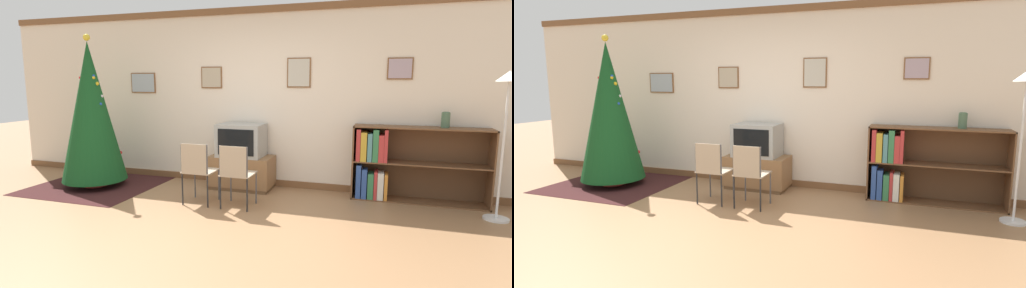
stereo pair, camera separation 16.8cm
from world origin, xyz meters
The scene contains 11 objects.
ground_plane centered at (0.00, 0.00, 0.00)m, with size 24.00×24.00×0.00m, color #936B47.
wall_back centered at (0.00, 2.31, 1.35)m, with size 9.17×0.11×2.70m.
area_rug centered at (-2.37, 1.39, 0.00)m, with size 1.81×1.69×0.01m.
christmas_tree centered at (-2.37, 1.39, 1.14)m, with size 0.96×0.96×2.28m.
tv_console centered at (-0.18, 1.98, 0.25)m, with size 0.94×0.51×0.50m.
television centered at (-0.18, 1.98, 0.74)m, with size 0.67×0.50×0.49m.
folding_chair_left centered at (-0.45, 1.05, 0.47)m, with size 0.40×0.40×0.82m.
folding_chair_right centered at (0.09, 1.05, 0.47)m, with size 0.40×0.40×0.82m.
bookshelf centered at (1.99, 2.07, 0.50)m, with size 1.72×0.36×1.01m.
vase centered at (2.59, 2.11, 1.12)m, with size 0.11×0.11×0.21m.
standing_lamp centered at (3.15, 1.61, 1.33)m, with size 0.28×0.28×1.73m.
Camera 2 is at (2.03, -3.49, 1.63)m, focal length 28.00 mm.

